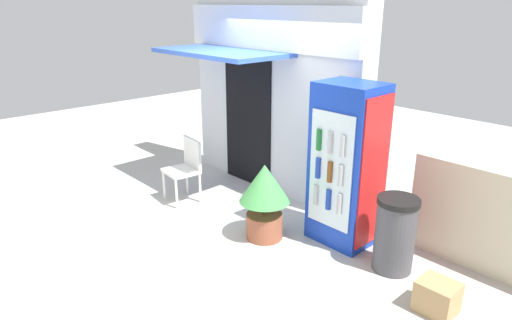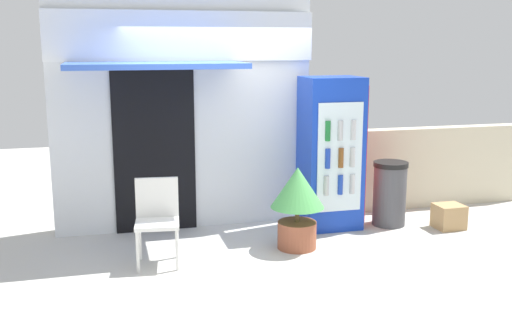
{
  "view_description": "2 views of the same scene",
  "coord_description": "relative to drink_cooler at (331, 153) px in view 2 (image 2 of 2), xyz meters",
  "views": [
    {
      "loc": [
        4.14,
        -3.15,
        2.73
      ],
      "look_at": [
        0.28,
        0.42,
        0.88
      ],
      "focal_mm": 31.69,
      "sensor_mm": 36.0,
      "label": 1
    },
    {
      "loc": [
        -1.49,
        -5.82,
        2.3
      ],
      "look_at": [
        0.22,
        0.62,
        0.98
      ],
      "focal_mm": 41.21,
      "sensor_mm": 36.0,
      "label": 2
    }
  ],
  "objects": [
    {
      "name": "drink_cooler",
      "position": [
        0.0,
        0.0,
        0.0
      ],
      "size": [
        0.73,
        0.63,
        1.9
      ],
      "color": "#1438B2",
      "rests_on": "ground"
    },
    {
      "name": "stone_boundary_wall",
      "position": [
        1.91,
        0.57,
        -0.38
      ],
      "size": [
        2.63,
        0.22,
        1.14
      ],
      "primitive_type": "cube",
      "color": "beige",
      "rests_on": "ground"
    },
    {
      "name": "trash_bin",
      "position": [
        0.76,
        -0.13,
        -0.54
      ],
      "size": [
        0.44,
        0.44,
        0.83
      ],
      "color": "#47474C",
      "rests_on": "ground"
    },
    {
      "name": "plastic_chair",
      "position": [
        -2.24,
        -0.71,
        -0.42
      ],
      "size": [
        0.5,
        0.48,
        0.9
      ],
      "color": "silver",
      "rests_on": "ground"
    },
    {
      "name": "cardboard_box",
      "position": [
        1.43,
        -0.46,
        -0.8
      ],
      "size": [
        0.35,
        0.31,
        0.31
      ],
      "primitive_type": "cube",
      "rotation": [
        0.0,
        0.0,
        0.01
      ],
      "color": "tan",
      "rests_on": "ground"
    },
    {
      "name": "potted_plant_near_shop",
      "position": [
        -0.67,
        -0.67,
        -0.39
      ],
      "size": [
        0.61,
        0.61,
        0.94
      ],
      "color": "#995138",
      "rests_on": "ground"
    },
    {
      "name": "storefront_building",
      "position": [
        -1.79,
        0.54,
        0.69
      ],
      "size": [
        3.21,
        1.35,
        3.22
      ],
      "color": "silver",
      "rests_on": "ground"
    },
    {
      "name": "ground",
      "position": [
        -1.28,
        -0.92,
        -0.95
      ],
      "size": [
        16.0,
        16.0,
        0.0
      ],
      "primitive_type": "plane",
      "color": "beige"
    }
  ]
}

